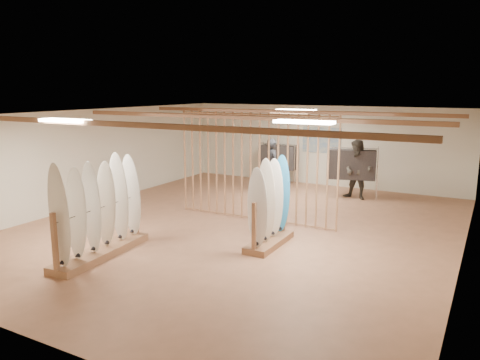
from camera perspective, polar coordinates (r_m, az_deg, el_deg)
The scene contains 16 objects.
floor at distance 11.68m, azimuth 0.00°, elevation -5.79°, with size 12.00×12.00×0.00m, color #AE7554.
ceiling at distance 11.19m, azimuth 0.00°, elevation 8.07°, with size 12.00×12.00×0.00m, color gray.
wall_back at distance 16.80m, azimuth 9.93°, elevation 4.15°, with size 12.00×12.00×0.00m, color white.
wall_front at distance 6.88m, azimuth -25.03°, elevation -6.87°, with size 12.00×12.00×0.00m, color white.
wall_left at distance 14.41m, azimuth -17.73°, elevation 2.64°, with size 12.00×12.00×0.00m, color white.
wall_right at distance 10.00m, azimuth 26.00°, elevation -1.55°, with size 12.00×12.00×0.00m, color white.
ceiling_slats at distance 11.19m, azimuth 0.00°, elevation 7.66°, with size 9.50×6.12×0.10m, color #936442.
light_panels at distance 11.19m, azimuth 0.00°, elevation 7.76°, with size 1.20×0.35×0.06m, color white.
bamboo_partition at distance 12.05m, azimuth 1.83°, elevation 1.58°, with size 4.45×0.05×2.78m.
poster at distance 16.76m, azimuth 9.93°, elevation 4.82°, with size 1.40×0.03×0.90m, color #2E62A2.
rack_left at distance 9.97m, azimuth -16.72°, elevation -5.10°, with size 0.77×2.55×2.03m.
rack_right at distance 10.23m, azimuth 3.62°, elevation -4.55°, with size 0.54×1.63×1.89m.
clothing_rack_a at distance 16.76m, azimuth 4.70°, elevation 2.78°, with size 1.39×0.35×1.49m.
clothing_rack_b at distance 14.97m, azimuth 13.54°, elevation 1.84°, with size 1.48×0.73×1.63m.
shopper_a at distance 15.40m, azimuth 3.94°, elevation 2.19°, with size 0.74×0.50×2.02m, color #222429.
shopper_b at distance 14.83m, azimuth 14.17°, elevation 1.67°, with size 1.01×0.79×2.09m, color #37332B.
Camera 1 is at (5.38, -9.79, 3.41)m, focal length 35.00 mm.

